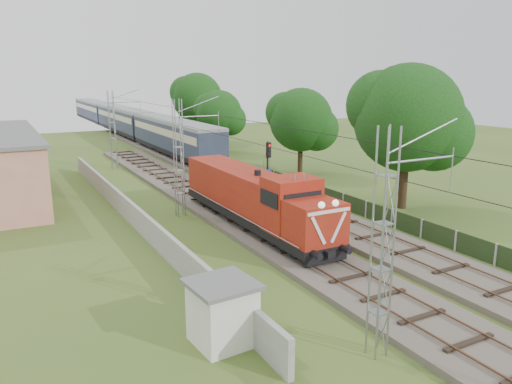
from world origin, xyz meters
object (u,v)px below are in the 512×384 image
locomotive (254,197)px  coach_rake (123,119)px  signal_post (268,163)px  relay_hut (222,312)px

locomotive → coach_rake: locomotive is taller
signal_post → relay_hut: signal_post is taller
coach_rake → signal_post: signal_post is taller
signal_post → relay_hut: 18.83m
locomotive → relay_hut: size_ratio=6.40×
signal_post → relay_hut: (-10.61, -15.41, -2.19)m
coach_rake → relay_hut: size_ratio=29.27×
signal_post → locomotive: bearing=-129.3°
coach_rake → signal_post: bearing=-92.0°
coach_rake → relay_hut: coach_rake is taller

